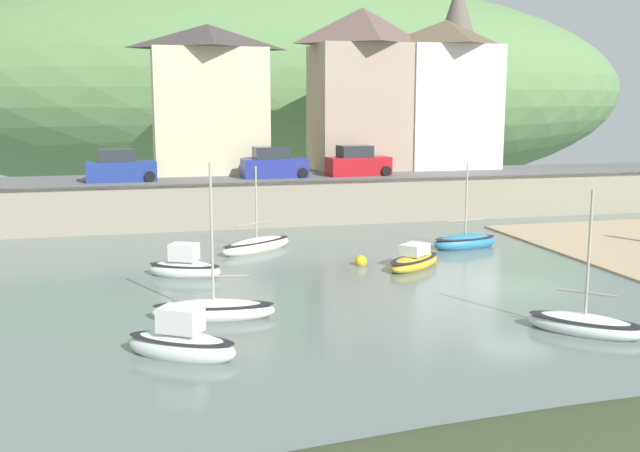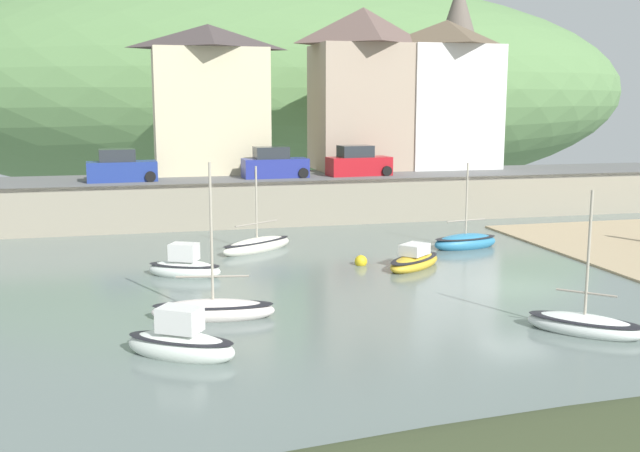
{
  "view_description": "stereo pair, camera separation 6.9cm",
  "coord_description": "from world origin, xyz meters",
  "px_view_note": "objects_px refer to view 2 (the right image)",
  "views": [
    {
      "loc": [
        -14.37,
        -25.21,
        7.17
      ],
      "look_at": [
        -7.0,
        4.13,
        2.04
      ],
      "focal_mm": 41.36,
      "sensor_mm": 36.0,
      "label": 1
    },
    {
      "loc": [
        -14.3,
        -25.22,
        7.17
      ],
      "look_at": [
        -7.0,
        4.13,
        2.04
      ],
      "focal_mm": 41.36,
      "sensor_mm": 36.0,
      "label": 2
    }
  ],
  "objects_px": {
    "motorboat_with_cabin": "(414,261)",
    "mooring_buoy": "(361,261)",
    "church_with_spire": "(457,69)",
    "parked_car_end_of_row": "(358,163)",
    "parked_car_by_wall": "(274,165)",
    "sailboat_tall_mast": "(181,343)",
    "fishing_boat_green": "(257,245)",
    "waterfront_building_left": "(210,98)",
    "rowboat_small_beached": "(465,242)",
    "parked_car_near_slipway": "(121,168)",
    "sailboat_nearest_shore": "(213,310)",
    "waterfront_building_centre": "(363,88)",
    "waterfront_building_right": "(445,94)",
    "sailboat_blue_trim": "(184,267)",
    "sailboat_far_left": "(584,325)"
  },
  "relations": [
    {
      "from": "sailboat_tall_mast",
      "to": "sailboat_blue_trim",
      "type": "bearing_deg",
      "value": 118.31
    },
    {
      "from": "waterfront_building_centre",
      "to": "mooring_buoy",
      "type": "xyz_separation_m",
      "value": [
        -6.18,
        -19.89,
        -7.92
      ]
    },
    {
      "from": "parked_car_by_wall",
      "to": "mooring_buoy",
      "type": "height_order",
      "value": "parked_car_by_wall"
    },
    {
      "from": "church_with_spire",
      "to": "waterfront_building_left",
      "type": "bearing_deg",
      "value": -168.51
    },
    {
      "from": "sailboat_nearest_shore",
      "to": "parked_car_by_wall",
      "type": "xyz_separation_m",
      "value": [
        6.16,
        21.95,
        2.92
      ]
    },
    {
      "from": "waterfront_building_right",
      "to": "sailboat_tall_mast",
      "type": "bearing_deg",
      "value": -124.85
    },
    {
      "from": "waterfront_building_centre",
      "to": "fishing_boat_green",
      "type": "height_order",
      "value": "waterfront_building_centre"
    },
    {
      "from": "parked_car_by_wall",
      "to": "parked_car_end_of_row",
      "type": "bearing_deg",
      "value": -2.32
    },
    {
      "from": "waterfront_building_left",
      "to": "parked_car_by_wall",
      "type": "xyz_separation_m",
      "value": [
        3.54,
        -4.5,
        -4.16
      ]
    },
    {
      "from": "sailboat_nearest_shore",
      "to": "sailboat_tall_mast",
      "type": "distance_m",
      "value": 3.81
    },
    {
      "from": "rowboat_small_beached",
      "to": "parked_car_end_of_row",
      "type": "relative_size",
      "value": 1.05
    },
    {
      "from": "motorboat_with_cabin",
      "to": "sailboat_blue_trim",
      "type": "height_order",
      "value": "sailboat_blue_trim"
    },
    {
      "from": "rowboat_small_beached",
      "to": "motorboat_with_cabin",
      "type": "distance_m",
      "value": 5.35
    },
    {
      "from": "fishing_boat_green",
      "to": "church_with_spire",
      "type": "bearing_deg",
      "value": 13.03
    },
    {
      "from": "waterfront_building_right",
      "to": "sailboat_far_left",
      "type": "relative_size",
      "value": 2.24
    },
    {
      "from": "mooring_buoy",
      "to": "waterfront_building_centre",
      "type": "bearing_deg",
      "value": 72.73
    },
    {
      "from": "sailboat_tall_mast",
      "to": "parked_car_near_slipway",
      "type": "xyz_separation_m",
      "value": [
        -1.96,
        25.53,
        2.8
      ]
    },
    {
      "from": "rowboat_small_beached",
      "to": "fishing_boat_green",
      "type": "distance_m",
      "value": 10.29
    },
    {
      "from": "rowboat_small_beached",
      "to": "mooring_buoy",
      "type": "bearing_deg",
      "value": -167.81
    },
    {
      "from": "sailboat_blue_trim",
      "to": "parked_car_near_slipway",
      "type": "xyz_separation_m",
      "value": [
        -2.7,
        15.59,
        2.83
      ]
    },
    {
      "from": "fishing_boat_green",
      "to": "motorboat_with_cabin",
      "type": "xyz_separation_m",
      "value": [
        6.11,
        -5.19,
        0.02
      ]
    },
    {
      "from": "parked_car_near_slipway",
      "to": "rowboat_small_beached",
      "type": "bearing_deg",
      "value": -41.52
    },
    {
      "from": "waterfront_building_right",
      "to": "motorboat_with_cabin",
      "type": "relative_size",
      "value": 2.96
    },
    {
      "from": "waterfront_building_right",
      "to": "sailboat_tall_mast",
      "type": "distance_m",
      "value": 37.32
    },
    {
      "from": "sailboat_nearest_shore",
      "to": "parked_car_near_slipway",
      "type": "height_order",
      "value": "sailboat_nearest_shore"
    },
    {
      "from": "church_with_spire",
      "to": "parked_car_end_of_row",
      "type": "relative_size",
      "value": 3.32
    },
    {
      "from": "parked_car_near_slipway",
      "to": "parked_car_end_of_row",
      "type": "distance_m",
      "value": 14.95
    },
    {
      "from": "waterfront_building_right",
      "to": "parked_car_near_slipway",
      "type": "height_order",
      "value": "waterfront_building_right"
    },
    {
      "from": "rowboat_small_beached",
      "to": "parked_car_end_of_row",
      "type": "height_order",
      "value": "parked_car_end_of_row"
    },
    {
      "from": "rowboat_small_beached",
      "to": "waterfront_building_right",
      "type": "bearing_deg",
      "value": 60.53
    },
    {
      "from": "fishing_boat_green",
      "to": "waterfront_building_centre",
      "type": "bearing_deg",
      "value": 24.22
    },
    {
      "from": "waterfront_building_left",
      "to": "parked_car_end_of_row",
      "type": "height_order",
      "value": "waterfront_building_left"
    },
    {
      "from": "fishing_boat_green",
      "to": "mooring_buoy",
      "type": "distance_m",
      "value": 5.77
    },
    {
      "from": "waterfront_building_left",
      "to": "sailboat_tall_mast",
      "type": "relative_size",
      "value": 2.85
    },
    {
      "from": "sailboat_nearest_shore",
      "to": "parked_car_near_slipway",
      "type": "relative_size",
      "value": 1.29
    },
    {
      "from": "waterfront_building_centre",
      "to": "rowboat_small_beached",
      "type": "xyz_separation_m",
      "value": [
        -0.01,
        -17.41,
        -7.8
      ]
    },
    {
      "from": "church_with_spire",
      "to": "mooring_buoy",
      "type": "height_order",
      "value": "church_with_spire"
    },
    {
      "from": "rowboat_small_beached",
      "to": "sailboat_nearest_shore",
      "type": "relative_size",
      "value": 0.82
    },
    {
      "from": "waterfront_building_right",
      "to": "sailboat_nearest_shore",
      "type": "height_order",
      "value": "waterfront_building_right"
    },
    {
      "from": "church_with_spire",
      "to": "parked_car_near_slipway",
      "type": "bearing_deg",
      "value": -161.6
    },
    {
      "from": "waterfront_building_right",
      "to": "fishing_boat_green",
      "type": "relative_size",
      "value": 2.43
    },
    {
      "from": "sailboat_far_left",
      "to": "motorboat_with_cabin",
      "type": "height_order",
      "value": "sailboat_far_left"
    },
    {
      "from": "motorboat_with_cabin",
      "to": "mooring_buoy",
      "type": "height_order",
      "value": "motorboat_with_cabin"
    },
    {
      "from": "waterfront_building_centre",
      "to": "parked_car_near_slipway",
      "type": "height_order",
      "value": "waterfront_building_centre"
    },
    {
      "from": "waterfront_building_right",
      "to": "parked_car_end_of_row",
      "type": "relative_size",
      "value": 2.49
    },
    {
      "from": "waterfront_building_left",
      "to": "parked_car_near_slipway",
      "type": "xyz_separation_m",
      "value": [
        -5.86,
        -4.5,
        -4.16
      ]
    },
    {
      "from": "sailboat_blue_trim",
      "to": "parked_car_near_slipway",
      "type": "height_order",
      "value": "parked_car_near_slipway"
    },
    {
      "from": "parked_car_end_of_row",
      "to": "motorboat_with_cabin",
      "type": "bearing_deg",
      "value": -103.01
    },
    {
      "from": "parked_car_by_wall",
      "to": "sailboat_tall_mast",
      "type": "bearing_deg",
      "value": -108.57
    },
    {
      "from": "rowboat_small_beached",
      "to": "parked_car_by_wall",
      "type": "relative_size",
      "value": 1.06
    }
  ]
}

